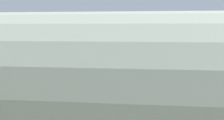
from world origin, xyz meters
TOP-DOWN VIEW (x-y plane):
  - ground_plane at (0.00, 0.00)m, footprint 400.00×400.00m
  - runway_strip at (-0.02, 0.00)m, footprint 240.00×26.00m
  - fighter_jet at (5.35, -1.62)m, footprint 17.77×13.85m
  - marker_cone_near at (-4.91, 13.27)m, footprint 0.44×0.44m

SIDE VIEW (x-z plane):
  - ground_plane at x=0.00m, z-range 0.00..0.00m
  - runway_strip at x=-0.02m, z-range 0.00..0.02m
  - marker_cone_near at x=-4.91m, z-range 0.00..0.55m
  - fighter_jet at x=5.35m, z-range -0.36..5.33m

